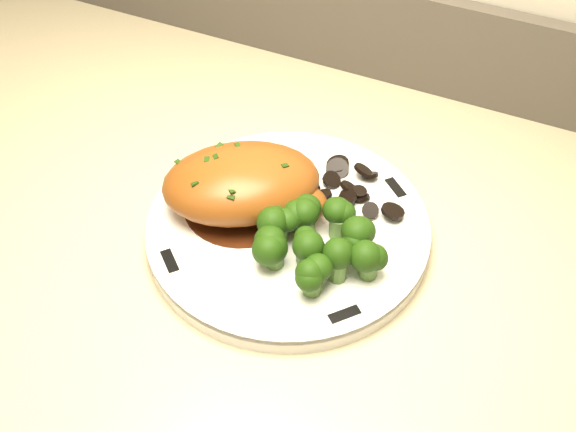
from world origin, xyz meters
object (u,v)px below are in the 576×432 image
at_px(counter, 126,382).
at_px(broccoli_florets, 320,243).
at_px(plate, 288,230).
at_px(chicken_breast, 247,185).

distance_m(counter, broccoli_florets, 0.55).
relative_size(counter, broccoli_florets, 16.64).
height_order(counter, plate, counter).
bearing_deg(broccoli_florets, plate, 147.44).
bearing_deg(counter, plate, 5.36).
distance_m(counter, plate, 0.50).
xyz_separation_m(counter, chicken_breast, (0.21, 0.03, 0.46)).
bearing_deg(plate, broccoli_florets, -32.56).
bearing_deg(plate, chicken_breast, 175.31).
height_order(plate, chicken_breast, chicken_breast).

